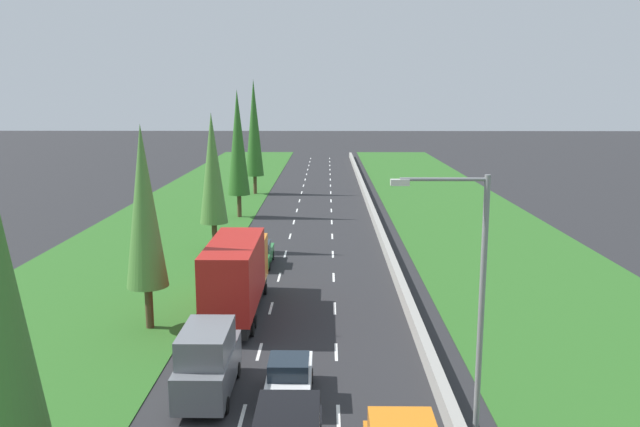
{
  "coord_description": "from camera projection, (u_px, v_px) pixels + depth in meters",
  "views": [
    {
      "loc": [
        1.33,
        -0.1,
        11.48
      ],
      "look_at": [
        0.7,
        54.11,
        1.35
      ],
      "focal_mm": 35.51,
      "sensor_mm": 36.0,
      "label": 1
    }
  ],
  "objects": [
    {
      "name": "poplar_tree_second",
      "position": [
        144.0,
        208.0,
        30.59
      ],
      "size": [
        2.05,
        2.05,
        10.2
      ],
      "color": "#4C3823",
      "rests_on": "ground"
    },
    {
      "name": "street_light_mast",
      "position": [
        472.0,
        288.0,
        20.83
      ],
      "size": [
        3.2,
        0.28,
        9.0
      ],
      "color": "gray",
      "rests_on": "ground"
    },
    {
      "name": "grass_verge_right",
      "position": [
        462.0,
        216.0,
        61.03
      ],
      "size": [
        14.0,
        140.0,
        0.04
      ],
      "primitive_type": "cube",
      "color": "#2D6623",
      "rests_on": "ground"
    },
    {
      "name": "lane_markings",
      "position": [
        313.0,
        216.0,
        61.2
      ],
      "size": [
        3.64,
        116.0,
        0.01
      ],
      "color": "white",
      "rests_on": "ground"
    },
    {
      "name": "red_box_truck_left_lane",
      "position": [
        237.0,
        275.0,
        33.29
      ],
      "size": [
        2.46,
        9.4,
        4.18
      ],
      "color": "black",
      "rests_on": "ground"
    },
    {
      "name": "grass_verge_left",
      "position": [
        183.0,
        216.0,
        61.34
      ],
      "size": [
        14.0,
        140.0,
        0.04
      ],
      "primitive_type": "cube",
      "color": "#2D6623",
      "rests_on": "ground"
    },
    {
      "name": "grey_van_left_lane",
      "position": [
        208.0,
        361.0,
        24.35
      ],
      "size": [
        1.96,
        4.9,
        2.82
      ],
      "color": "slate",
      "rests_on": "ground"
    },
    {
      "name": "green_sedan_left_lane",
      "position": [
        259.0,
        254.0,
        43.37
      ],
      "size": [
        1.82,
        4.5,
        1.64
      ],
      "color": "#237A33",
      "rests_on": "ground"
    },
    {
      "name": "white_hatchback_centre_lane",
      "position": [
        289.0,
        378.0,
        24.22
      ],
      "size": [
        1.74,
        3.9,
        1.72
      ],
      "color": "white",
      "rests_on": "ground"
    },
    {
      "name": "ground_plane",
      "position": [
        313.0,
        216.0,
        61.2
      ],
      "size": [
        300.0,
        300.0,
        0.0
      ],
      "primitive_type": "plane",
      "color": "#28282B",
      "rests_on": "ground"
    },
    {
      "name": "poplar_tree_fourth",
      "position": [
        238.0,
        143.0,
        59.36
      ],
      "size": [
        2.1,
        2.1,
        12.09
      ],
      "color": "#4C3823",
      "rests_on": "ground"
    },
    {
      "name": "median_barrier",
      "position": [
        372.0,
        212.0,
        61.06
      ],
      "size": [
        0.44,
        120.0,
        0.85
      ],
      "primitive_type": "cube",
      "color": "#9E9B93",
      "rests_on": "ground"
    },
    {
      "name": "poplar_tree_fifth",
      "position": [
        254.0,
        128.0,
        73.54
      ],
      "size": [
        2.14,
        2.14,
        13.41
      ],
      "color": "#4C3823",
      "rests_on": "ground"
    },
    {
      "name": "poplar_tree_third",
      "position": [
        213.0,
        169.0,
        46.16
      ],
      "size": [
        2.06,
        2.06,
        10.33
      ],
      "color": "#4C3823",
      "rests_on": "ground"
    }
  ]
}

